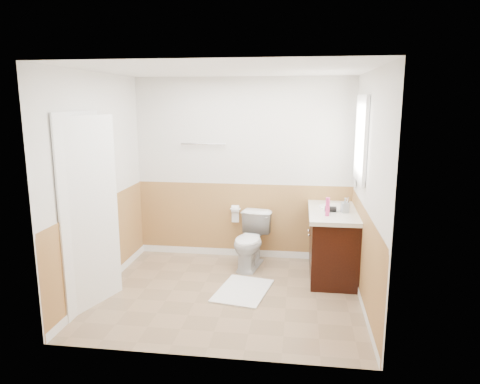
# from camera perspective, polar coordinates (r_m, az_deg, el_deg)

# --- Properties ---
(floor) EXTENTS (3.00, 3.00, 0.00)m
(floor) POSITION_cam_1_polar(r_m,az_deg,el_deg) (5.25, -1.49, -12.93)
(floor) COLOR #8C7051
(floor) RESTS_ON ground
(ceiling) EXTENTS (3.00, 3.00, 0.00)m
(ceiling) POSITION_cam_1_polar(r_m,az_deg,el_deg) (4.78, -1.65, 15.47)
(ceiling) COLOR white
(ceiling) RESTS_ON floor
(wall_back) EXTENTS (3.00, 0.00, 3.00)m
(wall_back) POSITION_cam_1_polar(r_m,az_deg,el_deg) (6.13, 0.40, 2.91)
(wall_back) COLOR silver
(wall_back) RESTS_ON floor
(wall_front) EXTENTS (3.00, 0.00, 3.00)m
(wall_front) POSITION_cam_1_polar(r_m,az_deg,el_deg) (3.62, -4.91, -3.34)
(wall_front) COLOR silver
(wall_front) RESTS_ON floor
(wall_left) EXTENTS (0.00, 3.00, 3.00)m
(wall_left) POSITION_cam_1_polar(r_m,az_deg,el_deg) (5.31, -17.76, 0.99)
(wall_left) COLOR silver
(wall_left) RESTS_ON floor
(wall_right) EXTENTS (0.00, 3.00, 3.00)m
(wall_right) POSITION_cam_1_polar(r_m,az_deg,el_deg) (4.85, 16.20, 0.11)
(wall_right) COLOR silver
(wall_right) RESTS_ON floor
(wainscot_back) EXTENTS (3.00, 0.00, 3.00)m
(wainscot_back) POSITION_cam_1_polar(r_m,az_deg,el_deg) (6.27, 0.38, -3.89)
(wainscot_back) COLOR #B18947
(wainscot_back) RESTS_ON floor
(wainscot_front) EXTENTS (3.00, 0.00, 3.00)m
(wainscot_front) POSITION_cam_1_polar(r_m,az_deg,el_deg) (3.89, -4.67, -14.03)
(wainscot_front) COLOR #B18947
(wainscot_front) RESTS_ON floor
(wainscot_left) EXTENTS (0.00, 2.60, 2.60)m
(wainscot_left) POSITION_cam_1_polar(r_m,az_deg,el_deg) (5.49, -17.15, -6.73)
(wainscot_left) COLOR #B18947
(wainscot_left) RESTS_ON floor
(wainscot_right) EXTENTS (0.00, 2.60, 2.60)m
(wainscot_right) POSITION_cam_1_polar(r_m,az_deg,el_deg) (5.05, 15.57, -8.26)
(wainscot_right) COLOR #B18947
(wainscot_right) RESTS_ON floor
(toilet) EXTENTS (0.53, 0.77, 0.72)m
(toilet) POSITION_cam_1_polar(r_m,az_deg,el_deg) (5.90, 1.38, -6.31)
(toilet) COLOR silver
(toilet) RESTS_ON floor
(bath_mat) EXTENTS (0.69, 0.89, 0.02)m
(bath_mat) POSITION_cam_1_polar(r_m,az_deg,el_deg) (5.29, 0.37, -12.58)
(bath_mat) COLOR white
(bath_mat) RESTS_ON floor
(vanity_cabinet) EXTENTS (0.55, 1.10, 0.80)m
(vanity_cabinet) POSITION_cam_1_polar(r_m,az_deg,el_deg) (5.73, 11.83, -6.72)
(vanity_cabinet) COLOR black
(vanity_cabinet) RESTS_ON floor
(vanity_knob_left) EXTENTS (0.03, 0.03, 0.03)m
(vanity_knob_left) POSITION_cam_1_polar(r_m,az_deg,el_deg) (5.57, 8.87, -5.51)
(vanity_knob_left) COLOR #B4B4BA
(vanity_knob_left) RESTS_ON vanity_cabinet
(vanity_knob_right) EXTENTS (0.03, 0.03, 0.03)m
(vanity_knob_right) POSITION_cam_1_polar(r_m,az_deg,el_deg) (5.77, 8.84, -4.92)
(vanity_knob_right) COLOR silver
(vanity_knob_right) RESTS_ON vanity_cabinet
(countertop) EXTENTS (0.60, 1.15, 0.05)m
(countertop) POSITION_cam_1_polar(r_m,az_deg,el_deg) (5.61, 11.91, -2.59)
(countertop) COLOR white
(countertop) RESTS_ON vanity_cabinet
(sink_basin) EXTENTS (0.36, 0.36, 0.02)m
(sink_basin) POSITION_cam_1_polar(r_m,az_deg,el_deg) (5.75, 11.92, -1.89)
(sink_basin) COLOR white
(sink_basin) RESTS_ON countertop
(faucet) EXTENTS (0.02, 0.02, 0.14)m
(faucet) POSITION_cam_1_polar(r_m,az_deg,el_deg) (5.75, 13.73, -1.35)
(faucet) COLOR silver
(faucet) RESTS_ON countertop
(lotion_bottle) EXTENTS (0.05, 0.05, 0.22)m
(lotion_bottle) POSITION_cam_1_polar(r_m,az_deg,el_deg) (5.31, 11.20, -1.88)
(lotion_bottle) COLOR #E73B89
(lotion_bottle) RESTS_ON countertop
(soap_dispenser) EXTENTS (0.10, 0.10, 0.18)m
(soap_dispenser) POSITION_cam_1_polar(r_m,az_deg,el_deg) (5.51, 13.37, -1.67)
(soap_dispenser) COLOR #919CA3
(soap_dispenser) RESTS_ON countertop
(hair_dryer_body) EXTENTS (0.14, 0.07, 0.07)m
(hair_dryer_body) POSITION_cam_1_polar(r_m,az_deg,el_deg) (5.52, 11.58, -2.17)
(hair_dryer_body) COLOR black
(hair_dryer_body) RESTS_ON countertop
(hair_dryer_handle) EXTENTS (0.03, 0.03, 0.07)m
(hair_dryer_handle) POSITION_cam_1_polar(r_m,az_deg,el_deg) (5.54, 11.24, -2.44)
(hair_dryer_handle) COLOR black
(hair_dryer_handle) RESTS_ON countertop
(mirror_panel) EXTENTS (0.02, 0.35, 0.90)m
(mirror_panel) POSITION_cam_1_polar(r_m,az_deg,el_deg) (5.88, 14.62, 5.12)
(mirror_panel) COLOR silver
(mirror_panel) RESTS_ON wall_right
(window_frame) EXTENTS (0.04, 0.80, 1.00)m
(window_frame) POSITION_cam_1_polar(r_m,az_deg,el_deg) (5.36, 15.29, 6.62)
(window_frame) COLOR white
(window_frame) RESTS_ON wall_right
(window_glass) EXTENTS (0.01, 0.70, 0.90)m
(window_glass) POSITION_cam_1_polar(r_m,az_deg,el_deg) (5.36, 15.46, 6.62)
(window_glass) COLOR white
(window_glass) RESTS_ON wall_right
(door) EXTENTS (0.29, 0.78, 2.04)m
(door) POSITION_cam_1_polar(r_m,az_deg,el_deg) (4.92, -18.77, -2.64)
(door) COLOR white
(door) RESTS_ON wall_left
(door_frame) EXTENTS (0.02, 0.92, 2.10)m
(door_frame) POSITION_cam_1_polar(r_m,az_deg,el_deg) (4.95, -19.56, -2.49)
(door_frame) COLOR white
(door_frame) RESTS_ON wall_left
(door_knob) EXTENTS (0.06, 0.06, 0.06)m
(door_knob) POSITION_cam_1_polar(r_m,az_deg,el_deg) (5.20, -16.52, -2.54)
(door_knob) COLOR silver
(door_knob) RESTS_ON door
(towel_bar) EXTENTS (0.62, 0.02, 0.02)m
(towel_bar) POSITION_cam_1_polar(r_m,az_deg,el_deg) (6.13, -4.79, 6.17)
(towel_bar) COLOR silver
(towel_bar) RESTS_ON wall_back
(tp_holder_bar) EXTENTS (0.14, 0.02, 0.02)m
(tp_holder_bar) POSITION_cam_1_polar(r_m,az_deg,el_deg) (6.18, -0.61, -2.21)
(tp_holder_bar) COLOR silver
(tp_holder_bar) RESTS_ON wall_back
(tp_roll) EXTENTS (0.10, 0.11, 0.11)m
(tp_roll) POSITION_cam_1_polar(r_m,az_deg,el_deg) (6.18, -0.61, -2.21)
(tp_roll) COLOR white
(tp_roll) RESTS_ON tp_holder_bar
(tp_sheet) EXTENTS (0.10, 0.01, 0.16)m
(tp_sheet) POSITION_cam_1_polar(r_m,az_deg,el_deg) (6.21, -0.61, -3.20)
(tp_sheet) COLOR white
(tp_sheet) RESTS_ON tp_roll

